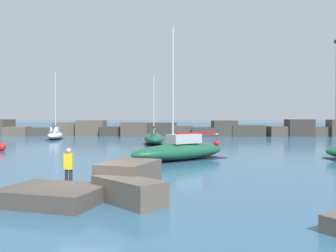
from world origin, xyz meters
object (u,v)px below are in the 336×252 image
(mooring_buoy_orange_near, at_px, (2,147))
(sailboat_moored_4, at_px, (55,135))
(mooring_buoy_far_side, at_px, (217,143))
(sailboat_moored_1, at_px, (154,139))
(person_on_rocks, at_px, (69,166))
(sailboat_moored_0, at_px, (180,151))

(mooring_buoy_orange_near, bearing_deg, sailboat_moored_4, 92.74)
(mooring_buoy_orange_near, relative_size, mooring_buoy_far_side, 1.19)
(sailboat_moored_1, xyz_separation_m, person_on_rocks, (-1.97, -24.81, 0.32))
(sailboat_moored_0, height_order, mooring_buoy_orange_near, sailboat_moored_0)
(mooring_buoy_far_side, distance_m, person_on_rocks, 24.67)
(sailboat_moored_1, height_order, mooring_buoy_orange_near, sailboat_moored_1)
(sailboat_moored_1, bearing_deg, person_on_rocks, -94.54)
(sailboat_moored_0, xyz_separation_m, mooring_buoy_orange_near, (-15.63, 6.58, -0.31))
(sailboat_moored_4, bearing_deg, sailboat_moored_0, -54.84)
(sailboat_moored_1, height_order, sailboat_moored_4, sailboat_moored_4)
(sailboat_moored_4, xyz_separation_m, person_on_rocks, (11.74, -33.75, 0.34))
(person_on_rocks, bearing_deg, sailboat_moored_0, 65.72)
(sailboat_moored_0, relative_size, person_on_rocks, 5.27)
(sailboat_moored_0, distance_m, sailboat_moored_1, 14.65)
(mooring_buoy_orange_near, bearing_deg, sailboat_moored_1, 31.22)
(sailboat_moored_4, distance_m, mooring_buoy_far_side, 22.91)
(sailboat_moored_4, bearing_deg, person_on_rocks, -70.82)
(sailboat_moored_1, bearing_deg, sailboat_moored_0, -79.27)
(sailboat_moored_4, distance_m, person_on_rocks, 35.74)
(mooring_buoy_far_side, bearing_deg, sailboat_moored_1, 165.71)
(mooring_buoy_far_side, relative_size, person_on_rocks, 0.45)
(person_on_rocks, bearing_deg, mooring_buoy_far_side, 69.70)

